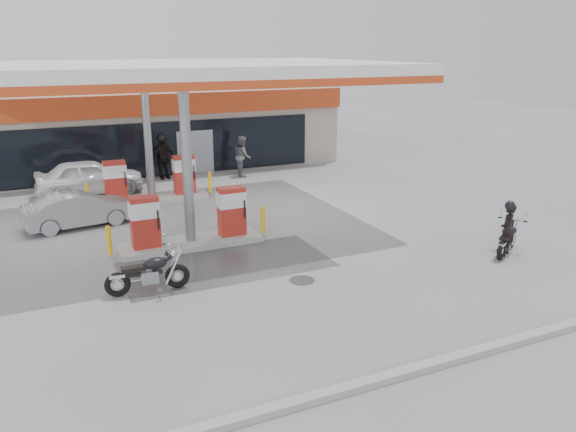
# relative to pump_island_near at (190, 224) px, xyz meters

# --- Properties ---
(ground) EXTENTS (90.00, 90.00, 0.00)m
(ground) POSITION_rel_pump_island_near_xyz_m (0.00, -2.00, -0.71)
(ground) COLOR gray
(ground) RESTS_ON ground
(wet_patch) EXTENTS (6.00, 3.00, 0.00)m
(wet_patch) POSITION_rel_pump_island_near_xyz_m (0.50, -2.00, -0.71)
(wet_patch) COLOR #4C4C4F
(wet_patch) RESTS_ON ground
(drain_cover) EXTENTS (0.70, 0.70, 0.01)m
(drain_cover) POSITION_rel_pump_island_near_xyz_m (2.00, -4.00, -0.71)
(drain_cover) COLOR #38383A
(drain_cover) RESTS_ON ground
(kerb) EXTENTS (28.00, 0.25, 0.15)m
(kerb) POSITION_rel_pump_island_near_xyz_m (0.00, -9.00, -0.64)
(kerb) COLOR gray
(kerb) RESTS_ON ground
(store_building) EXTENTS (22.00, 8.22, 4.00)m
(store_building) POSITION_rel_pump_island_near_xyz_m (0.01, 13.94, 1.30)
(store_building) COLOR #B3A696
(store_building) RESTS_ON ground
(canopy) EXTENTS (16.00, 10.02, 5.51)m
(canopy) POSITION_rel_pump_island_near_xyz_m (0.00, 3.00, 4.56)
(canopy) COLOR silver
(canopy) RESTS_ON ground
(pump_island_near) EXTENTS (5.14, 1.30, 1.78)m
(pump_island_near) POSITION_rel_pump_island_near_xyz_m (0.00, 0.00, 0.00)
(pump_island_near) COLOR #9E9E99
(pump_island_near) RESTS_ON ground
(pump_island_far) EXTENTS (5.14, 1.30, 1.78)m
(pump_island_far) POSITION_rel_pump_island_near_xyz_m (0.00, 6.00, 0.00)
(pump_island_far) COLOR #9E9E99
(pump_island_far) RESTS_ON ground
(main_motorcycle) EXTENTS (1.72, 1.13, 0.99)m
(main_motorcycle) POSITION_rel_pump_island_near_xyz_m (8.66, -4.75, -0.27)
(main_motorcycle) COLOR black
(main_motorcycle) RESTS_ON ground
(biker_main) EXTENTS (0.71, 0.64, 1.62)m
(biker_main) POSITION_rel_pump_island_near_xyz_m (8.50, -4.85, 0.10)
(biker_main) COLOR black
(biker_main) RESTS_ON ground
(parked_motorcycle) EXTENTS (2.19, 0.84, 1.12)m
(parked_motorcycle) POSITION_rel_pump_island_near_xyz_m (-1.92, -3.00, -0.21)
(parked_motorcycle) COLOR black
(parked_motorcycle) RESTS_ON ground
(sedan_white) EXTENTS (4.46, 1.83, 1.51)m
(sedan_white) POSITION_rel_pump_island_near_xyz_m (-2.16, 8.20, 0.05)
(sedan_white) COLOR white
(sedan_white) RESTS_ON ground
(attendant) EXTENTS (0.89, 1.07, 1.96)m
(attendant) POSITION_rel_pump_island_near_xyz_m (5.04, 8.80, 0.27)
(attendant) COLOR slate
(attendant) RESTS_ON ground
(hatchback_silver) EXTENTS (3.92, 1.85, 1.24)m
(hatchback_silver) POSITION_rel_pump_island_near_xyz_m (-3.00, 3.60, -0.09)
(hatchback_silver) COLOR gray
(hatchback_silver) RESTS_ON ground
(biker_walking) EXTENTS (1.23, 0.62, 2.03)m
(biker_walking) POSITION_rel_pump_island_near_xyz_m (1.37, 9.80, 0.30)
(biker_walking) COLOR black
(biker_walking) RESTS_ON ground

